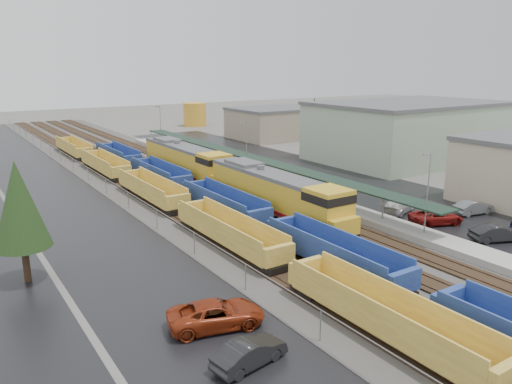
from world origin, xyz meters
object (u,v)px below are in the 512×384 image
(well_string_blue, at_px, (270,226))
(parked_car_west_c, at_px, (216,314))
(parked_car_east_a, at_px, (496,233))
(storage_tank, at_px, (195,115))
(parked_car_east_e, at_px, (473,208))
(parked_car_west_b, at_px, (249,353))
(parked_car_east_c, at_px, (398,206))
(locomotive_lead, at_px, (277,194))
(well_string_yellow, at_px, (185,209))
(locomotive_trail, at_px, (187,162))
(parked_car_east_b, at_px, (436,217))

(well_string_blue, bearing_deg, parked_car_west_c, -136.49)
(well_string_blue, height_order, parked_car_east_a, well_string_blue)
(parked_car_west_c, bearing_deg, storage_tank, -11.49)
(storage_tank, relative_size, parked_car_east_e, 1.30)
(storage_tank, xyz_separation_m, parked_car_west_b, (-45.03, -96.65, -2.22))
(parked_car_east_c, bearing_deg, locomotive_lead, 46.89)
(locomotive_lead, xyz_separation_m, well_string_blue, (-4.00, -4.56, -1.40))
(storage_tank, bearing_deg, well_string_yellow, -117.22)
(locomotive_trail, height_order, parked_car_east_e, locomotive_trail)
(locomotive_trail, height_order, parked_car_west_b, locomotive_trail)
(well_string_blue, xyz_separation_m, parked_car_east_e, (22.39, -5.41, -0.49))
(locomotive_trail, xyz_separation_m, parked_car_east_e, (18.39, -30.97, -1.89))
(parked_car_east_e, bearing_deg, parked_car_west_c, 109.26)
(parked_car_east_c, bearing_deg, well_string_blue, 67.71)
(parked_car_west_b, bearing_deg, well_string_blue, -47.50)
(parked_car_west_c, relative_size, parked_car_east_e, 1.30)
(locomotive_trail, xyz_separation_m, parked_car_west_b, (-16.10, -41.05, -1.91))
(locomotive_lead, distance_m, parked_car_west_b, 25.78)
(locomotive_trail, distance_m, parked_car_east_c, 29.00)
(parked_car_east_c, xyz_separation_m, parked_car_east_e, (6.18, -4.73, -0.01))
(parked_car_west_c, xyz_separation_m, parked_car_east_b, (27.92, 5.62, -0.08))
(storage_tank, xyz_separation_m, parked_car_east_c, (-16.72, -81.84, -2.18))
(well_string_yellow, bearing_deg, parked_car_east_e, -29.26)
(parked_car_east_a, bearing_deg, well_string_blue, 77.56)
(parked_car_east_b, xyz_separation_m, parked_car_east_c, (-0.08, 4.73, 0.02))
(well_string_yellow, relative_size, well_string_blue, 1.06)
(locomotive_lead, relative_size, well_string_blue, 0.22)
(well_string_yellow, xyz_separation_m, parked_car_east_a, (20.59, -20.92, -0.45))
(well_string_yellow, distance_m, parked_car_west_c, 21.78)
(well_string_yellow, height_order, parked_car_east_c, well_string_yellow)
(locomotive_lead, xyz_separation_m, parked_car_east_e, (18.39, -9.97, -1.89))
(parked_car_east_c, bearing_deg, parked_car_west_c, 90.51)
(parked_car_east_b, bearing_deg, locomotive_trail, 41.88)
(locomotive_trail, xyz_separation_m, parked_car_west_c, (-15.62, -36.59, -1.81))
(parked_car_east_e, bearing_deg, locomotive_trail, 40.58)
(locomotive_trail, distance_m, parked_car_west_c, 39.83)
(well_string_yellow, bearing_deg, parked_car_west_b, -108.04)
(well_string_yellow, distance_m, parked_car_east_a, 29.36)
(parked_car_west_c, bearing_deg, locomotive_trail, -8.81)
(well_string_blue, height_order, parked_car_east_c, well_string_blue)
(parked_car_west_b, xyz_separation_m, parked_car_east_a, (28.69, 3.94, 0.04))
(parked_car_west_b, height_order, parked_car_west_c, parked_car_west_c)
(well_string_blue, bearing_deg, parked_car_east_c, -2.40)
(locomotive_trail, bearing_deg, parked_car_west_b, -111.41)
(storage_tank, height_order, parked_car_east_c, storage_tank)
(storage_tank, relative_size, parked_car_east_b, 1.11)
(well_string_yellow, distance_m, well_string_blue, 10.19)
(locomotive_lead, relative_size, well_string_yellow, 0.21)
(parked_car_east_b, bearing_deg, parked_car_east_a, -156.99)
(locomotive_trail, bearing_deg, parked_car_east_e, -59.30)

